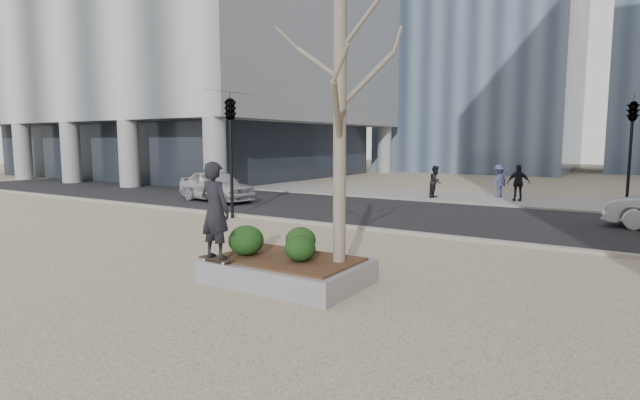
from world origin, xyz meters
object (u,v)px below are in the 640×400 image
Objects in this scene: skateboarder at (215,210)px; police_car at (216,186)px; planter at (287,271)px; skateboard at (216,260)px.

police_car is (-9.43, 9.83, -0.72)m from skateboarder.
planter is 1.40m from skateboard.
skateboard is 0.19× the size of police_car.
skateboard reaches higher than planter.
police_car is (-9.43, 9.83, 0.25)m from skateboard.
planter is at bearing 41.23° from skateboard.
skateboarder reaches higher than skateboard.
skateboard is at bearing -125.19° from police_car.
planter is 3.85× the size of skateboard.
skateboarder reaches higher than planter.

